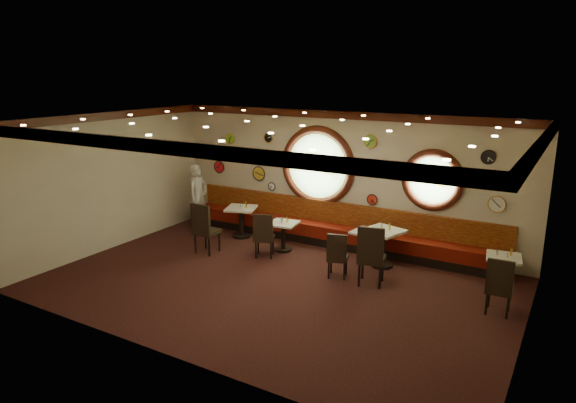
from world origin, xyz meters
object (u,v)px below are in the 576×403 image
Objects in this scene: chair_b at (264,233)px; chair_d at (371,252)px; condiment_d_salt at (382,226)px; condiment_e_salt at (497,252)px; condiment_b_pepper at (282,220)px; waiter at (198,196)px; condiment_d_pepper at (382,229)px; chair_c at (337,253)px; condiment_b_bottle at (287,219)px; condiment_c_pepper at (368,230)px; chair_a at (204,225)px; condiment_c_bottle at (375,228)px; condiment_a_salt at (240,205)px; condiment_e_pepper at (508,255)px; condiment_a_bottle at (246,205)px; condiment_a_pepper at (242,206)px; table_c at (367,242)px; condiment_d_bottle at (390,227)px; condiment_c_salt at (365,227)px; condiment_b_salt at (281,219)px; condiment_e_bottle at (511,252)px; table_d at (383,243)px; table_a at (241,218)px; table_b at (283,233)px; chair_e at (500,283)px; table_e at (503,269)px.

chair_d is at bearing -30.09° from chair_b.
condiment_e_salt is at bearing -2.46° from condiment_d_salt.
waiter is (-2.85, 0.41, 0.12)m from condiment_b_pepper.
condiment_b_pepper is at bearing -176.58° from condiment_d_pepper.
condiment_b_bottle is at bearing 134.60° from chair_c.
chair_a is at bearing -156.81° from condiment_c_pepper.
condiment_d_salt is 1.11× the size of condiment_d_pepper.
condiment_d_pepper is at bearing -52.91° from condiment_c_bottle.
condiment_a_salt is 6.31m from condiment_e_pepper.
waiter reaches higher than condiment_b_bottle.
condiment_d_salt is (-0.24, 1.20, 0.18)m from chair_d.
condiment_b_bottle is (1.37, -0.29, -0.08)m from condiment_a_bottle.
chair_b reaches higher than condiment_a_pepper.
table_c is 2.75m from condiment_e_salt.
chair_c is 1.37m from condiment_d_bottle.
condiment_a_salt is (-0.02, 1.46, 0.14)m from chair_a.
condiment_c_salt is at bearing 2.25° from condiment_a_bottle.
waiter is (-2.95, 0.34, 0.09)m from condiment_b_bottle.
condiment_b_pepper reaches higher than condiment_e_pepper.
condiment_b_bottle reaches higher than condiment_b_salt.
condiment_e_salt is (6.09, 1.32, 0.06)m from chair_a.
condiment_e_pepper is (2.92, -0.25, 0.31)m from table_c.
condiment_b_pepper is 0.80× the size of condiment_e_bottle.
condiment_c_pepper is (-0.39, 0.14, 0.20)m from table_d.
table_a is 1.49m from waiter.
table_d is 2.39m from condiment_b_pepper.
chair_d is 1.36m from condiment_c_pepper.
table_b is 1.90m from condiment_c_salt.
condiment_c_bottle is at bearing 3.18° from table_a.
condiment_c_bottle reaches higher than table_a.
condiment_c_pepper is 0.94× the size of condiment_e_salt.
condiment_b_bottle is (-2.28, -0.15, 0.25)m from table_d.
chair_d reaches higher than chair_e.
table_e is 7.66m from waiter.
condiment_a_pepper is 0.60× the size of condiment_d_bottle.
condiment_a_salt is at bearing 167.81° from condiment_b_salt.
table_a is 3.35m from table_c.
condiment_d_bottle reaches higher than condiment_a_bottle.
condiment_e_bottle is at bearing 3.67° from table_b.
condiment_d_salt reaches higher than condiment_e_bottle.
table_d is 1.58× the size of chair_c.
condiment_d_bottle is (-2.30, 0.06, 0.46)m from table_e.
condiment_c_bottle is at bearing 2.73° from condiment_a_salt.
chair_c is 2.11m from condiment_b_salt.
chair_d is (2.51, -0.88, 0.27)m from table_b.
condiment_e_salt reaches higher than condiment_c_salt.
table_e is at bearing 3.31° from chair_c.
condiment_c_pepper is (1.95, 0.36, 0.29)m from table_b.
condiment_a_salt is (-3.26, 1.23, 0.27)m from chair_c.
condiment_b_bottle is (0.06, 0.07, 0.34)m from table_b.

